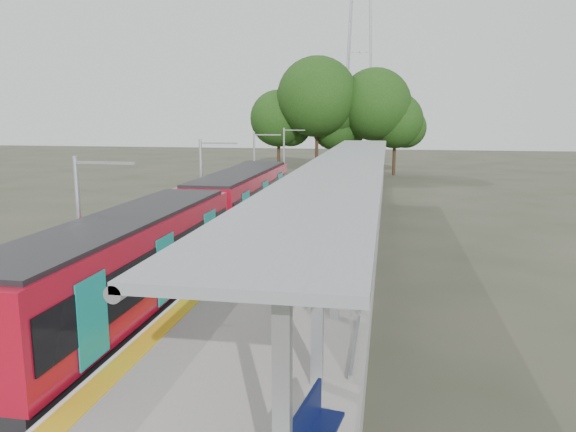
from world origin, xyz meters
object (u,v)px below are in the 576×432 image
object	(u,v)px
bench_mid	(352,253)
info_pillar_far	(316,228)
bench_near	(313,429)
bench_far	(375,184)
train	(199,224)
litter_bin	(349,253)
info_pillar_near	(321,256)

from	to	relation	value
bench_mid	info_pillar_far	bearing A→B (deg)	128.14
bench_near	bench_far	world-z (taller)	bench_near
bench_mid	bench_far	xyz separation A→B (m)	(0.37, 21.96, -0.02)
bench_near	info_pillar_far	size ratio (longest dim) A/B	1.01
bench_near	bench_far	bearing A→B (deg)	98.77
train	litter_bin	size ratio (longest dim) A/B	30.33
litter_bin	bench_mid	bearing A→B (deg)	-47.88
bench_near	bench_far	size ratio (longest dim) A/B	1.22
bench_near	litter_bin	xyz separation A→B (m)	(-0.27, 12.52, -0.13)
train	info_pillar_near	world-z (taller)	train
info_pillar_far	litter_bin	bearing A→B (deg)	-65.34
train	bench_far	xyz separation A→B (m)	(6.99, 20.27, -0.57)
train	bench_near	distance (m)	15.65
bench_far	litter_bin	bearing A→B (deg)	-87.98
info_pillar_near	litter_bin	distance (m)	2.10
train	bench_mid	xyz separation A→B (m)	(6.61, -1.68, -0.55)
bench_far	litter_bin	size ratio (longest dim) A/B	1.50
train	info_pillar_near	size ratio (longest dim) A/B	15.48
info_pillar_near	litter_bin	bearing A→B (deg)	48.20
train	litter_bin	bearing A→B (deg)	-13.60
bench_near	bench_mid	size ratio (longest dim) A/B	1.15
bench_mid	litter_bin	bearing A→B (deg)	142.25
train	litter_bin	distance (m)	6.73
info_pillar_near	bench_far	bearing A→B (deg)	69.32
bench_near	train	bearing A→B (deg)	124.81
train	info_pillar_far	size ratio (longest dim) A/B	16.75
bench_far	bench_mid	bearing A→B (deg)	-87.72
litter_bin	bench_far	bearing A→B (deg)	88.76
info_pillar_near	litter_bin	world-z (taller)	info_pillar_near
info_pillar_near	bench_near	bearing A→B (deg)	-101.45
info_pillar_far	litter_bin	size ratio (longest dim) A/B	1.81
info_pillar_far	litter_bin	distance (m)	3.72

